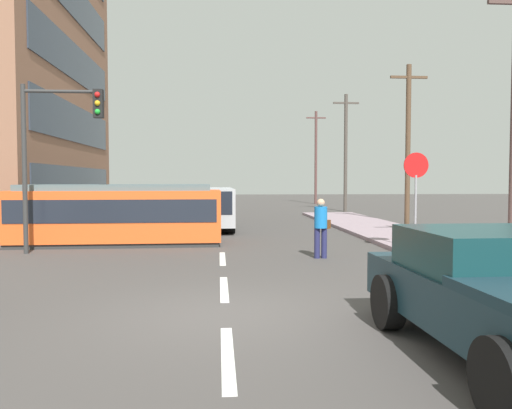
{
  "coord_description": "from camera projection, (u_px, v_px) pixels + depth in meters",
  "views": [
    {
      "loc": [
        -0.11,
        -8.32,
        2.19
      ],
      "look_at": [
        1.16,
        9.06,
        1.36
      ],
      "focal_mm": 36.24,
      "sensor_mm": 36.0,
      "label": 1
    }
  ],
  "objects": [
    {
      "name": "lane_stripe_0",
      "position": [
        228.0,
        356.0,
        6.41
      ],
      "size": [
        0.16,
        2.4,
        0.01
      ],
      "primitive_type": "cube",
      "color": "silver",
      "rests_on": "ground"
    },
    {
      "name": "city_bus",
      "position": [
        204.0,
        206.0,
        22.97
      ],
      "size": [
        2.62,
        6.03,
        1.83
      ],
      "color": "#AAB0B6",
      "rests_on": "ground"
    },
    {
      "name": "lane_stripe_3",
      "position": [
        221.0,
        227.0,
        23.92
      ],
      "size": [
        0.16,
        2.4,
        0.01
      ],
      "primitive_type": "cube",
      "color": "silver",
      "rests_on": "ground"
    },
    {
      "name": "traffic_light_mast",
      "position": [
        56.0,
        136.0,
        15.27
      ],
      "size": [
        2.38,
        0.33,
        5.01
      ],
      "color": "#333333",
      "rests_on": "ground"
    },
    {
      "name": "sidewalk_curb_right",
      "position": [
        459.0,
        254.0,
        14.87
      ],
      "size": [
        3.2,
        36.0,
        0.14
      ],
      "primitive_type": "cube",
      "color": "gray",
      "rests_on": "ground"
    },
    {
      "name": "utility_pole_mid",
      "position": [
        408.0,
        142.0,
        24.77
      ],
      "size": [
        1.8,
        0.24,
        7.7
      ],
      "color": "brown",
      "rests_on": "ground"
    },
    {
      "name": "parked_sedan_mid",
      "position": [
        87.0,
        218.0,
        21.45
      ],
      "size": [
        2.17,
        4.43,
        1.19
      ],
      "color": "beige",
      "rests_on": "ground"
    },
    {
      "name": "lane_stripe_1",
      "position": [
        224.0,
        289.0,
        10.4
      ],
      "size": [
        0.16,
        2.4,
        0.01
      ],
      "primitive_type": "cube",
      "color": "silver",
      "rests_on": "ground"
    },
    {
      "name": "utility_pole_far",
      "position": [
        346.0,
        151.0,
        35.76
      ],
      "size": [
        1.8,
        0.24,
        8.11
      ],
      "color": "#4B433C",
      "rests_on": "ground"
    },
    {
      "name": "lane_stripe_4",
      "position": [
        220.0,
        218.0,
        29.89
      ],
      "size": [
        0.16,
        2.4,
        0.01
      ],
      "primitive_type": "cube",
      "color": "silver",
      "rests_on": "ground"
    },
    {
      "name": "utility_pole_distant",
      "position": [
        316.0,
        156.0,
        47.39
      ],
      "size": [
        1.8,
        0.24,
        8.48
      ],
      "color": "brown",
      "rests_on": "ground"
    },
    {
      "name": "parked_sedan_far",
      "position": [
        129.0,
        209.0,
        28.38
      ],
      "size": [
        2.06,
        4.57,
        1.19
      ],
      "color": "#304F39",
      "rests_on": "ground"
    },
    {
      "name": "pickup_truck_parked",
      "position": [
        511.0,
        296.0,
        6.2
      ],
      "size": [
        2.35,
        5.03,
        1.55
      ],
      "color": "#172F39",
      "rests_on": "ground"
    },
    {
      "name": "pedestrian_crossing",
      "position": [
        321.0,
        225.0,
        14.43
      ],
      "size": [
        0.49,
        0.36,
        1.67
      ],
      "color": "#22244F",
      "rests_on": "ground"
    },
    {
      "name": "lane_stripe_2",
      "position": [
        222.0,
        259.0,
        14.38
      ],
      "size": [
        0.16,
        2.4,
        0.01
      ],
      "primitive_type": "cube",
      "color": "silver",
      "rests_on": "ground"
    },
    {
      "name": "ground_plane",
      "position": [
        222.0,
        242.0,
        18.37
      ],
      "size": [
        120.0,
        120.0,
        0.0
      ],
      "primitive_type": "plane",
      "color": "#45413F"
    },
    {
      "name": "streetcar_tram",
      "position": [
        118.0,
        213.0,
        17.63
      ],
      "size": [
        7.02,
        2.7,
        2.04
      ],
      "color": "#ED5721",
      "rests_on": "ground"
    },
    {
      "name": "stop_sign",
      "position": [
        416.0,
        180.0,
        15.57
      ],
      "size": [
        0.76,
        0.07,
        2.88
      ],
      "color": "gray",
      "rests_on": "sidewalk_curb_right"
    }
  ]
}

